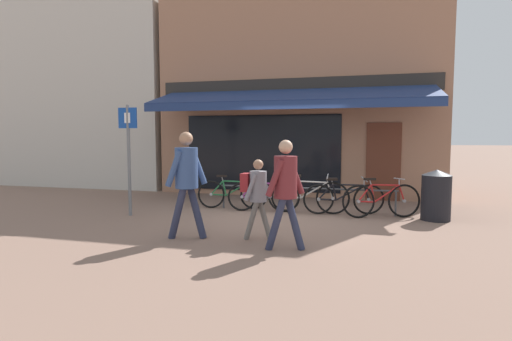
{
  "coord_description": "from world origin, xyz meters",
  "views": [
    {
      "loc": [
        1.66,
        -8.27,
        1.73
      ],
      "look_at": [
        -0.39,
        -0.58,
        1.05
      ],
      "focal_mm": 28.0,
      "sensor_mm": 36.0,
      "label": 1
    }
  ],
  "objects_px": {
    "bicycle_green": "(232,194)",
    "bicycle_silver": "(308,196)",
    "pedestrian_child": "(256,190)",
    "parking_sign": "(129,148)",
    "litter_bin": "(436,195)",
    "pedestrian_second_adult": "(285,183)",
    "bicycle_purple": "(263,196)",
    "bicycle_black": "(343,198)",
    "bicycle_red": "(381,200)",
    "pedestrian_adult": "(187,174)"
  },
  "relations": [
    {
      "from": "bicycle_green",
      "to": "bicycle_silver",
      "type": "xyz_separation_m",
      "value": [
        1.85,
        -0.19,
        0.03
      ]
    },
    {
      "from": "pedestrian_child",
      "to": "parking_sign",
      "type": "bearing_deg",
      "value": 162.49
    },
    {
      "from": "pedestrian_child",
      "to": "litter_bin",
      "type": "distance_m",
      "value": 4.03
    },
    {
      "from": "bicycle_green",
      "to": "pedestrian_second_adult",
      "type": "distance_m",
      "value": 3.73
    },
    {
      "from": "pedestrian_child",
      "to": "parking_sign",
      "type": "distance_m",
      "value": 3.48
    },
    {
      "from": "bicycle_green",
      "to": "litter_bin",
      "type": "bearing_deg",
      "value": -10.4
    },
    {
      "from": "bicycle_purple",
      "to": "pedestrian_child",
      "type": "relative_size",
      "value": 1.21
    },
    {
      "from": "bicycle_green",
      "to": "parking_sign",
      "type": "distance_m",
      "value": 2.61
    },
    {
      "from": "bicycle_black",
      "to": "pedestrian_child",
      "type": "height_order",
      "value": "pedestrian_child"
    },
    {
      "from": "litter_bin",
      "to": "parking_sign",
      "type": "xyz_separation_m",
      "value": [
        -6.39,
        -1.21,
        0.95
      ]
    },
    {
      "from": "pedestrian_child",
      "to": "bicycle_black",
      "type": "bearing_deg",
      "value": 65.96
    },
    {
      "from": "pedestrian_child",
      "to": "pedestrian_second_adult",
      "type": "height_order",
      "value": "pedestrian_second_adult"
    },
    {
      "from": "litter_bin",
      "to": "parking_sign",
      "type": "relative_size",
      "value": 0.44
    },
    {
      "from": "bicycle_silver",
      "to": "bicycle_black",
      "type": "height_order",
      "value": "bicycle_silver"
    },
    {
      "from": "bicycle_green",
      "to": "litter_bin",
      "type": "height_order",
      "value": "litter_bin"
    },
    {
      "from": "bicycle_green",
      "to": "pedestrian_second_adult",
      "type": "xyz_separation_m",
      "value": [
        1.9,
        -3.15,
        0.66
      ]
    },
    {
      "from": "bicycle_purple",
      "to": "bicycle_black",
      "type": "bearing_deg",
      "value": -10.55
    },
    {
      "from": "bicycle_silver",
      "to": "bicycle_purple",
      "type": "bearing_deg",
      "value": 175.57
    },
    {
      "from": "bicycle_green",
      "to": "bicycle_red",
      "type": "relative_size",
      "value": 1.04
    },
    {
      "from": "bicycle_red",
      "to": "bicycle_black",
      "type": "bearing_deg",
      "value": 151.64
    },
    {
      "from": "bicycle_silver",
      "to": "parking_sign",
      "type": "distance_m",
      "value": 4.07
    },
    {
      "from": "bicycle_purple",
      "to": "pedestrian_child",
      "type": "bearing_deg",
      "value": -90.54
    },
    {
      "from": "bicycle_purple",
      "to": "bicycle_silver",
      "type": "xyz_separation_m",
      "value": [
        1.04,
        -0.04,
        0.04
      ]
    },
    {
      "from": "bicycle_green",
      "to": "pedestrian_child",
      "type": "distance_m",
      "value": 2.98
    },
    {
      "from": "bicycle_purple",
      "to": "parking_sign",
      "type": "height_order",
      "value": "parking_sign"
    },
    {
      "from": "pedestrian_child",
      "to": "pedestrian_second_adult",
      "type": "relative_size",
      "value": 0.8
    },
    {
      "from": "bicycle_purple",
      "to": "bicycle_red",
      "type": "distance_m",
      "value": 2.61
    },
    {
      "from": "pedestrian_child",
      "to": "bicycle_purple",
      "type": "bearing_deg",
      "value": 104.79
    },
    {
      "from": "pedestrian_child",
      "to": "litter_bin",
      "type": "bearing_deg",
      "value": 40.8
    },
    {
      "from": "bicycle_green",
      "to": "pedestrian_child",
      "type": "height_order",
      "value": "pedestrian_child"
    },
    {
      "from": "bicycle_green",
      "to": "bicycle_black",
      "type": "height_order",
      "value": "bicycle_black"
    },
    {
      "from": "pedestrian_second_adult",
      "to": "parking_sign",
      "type": "height_order",
      "value": "parking_sign"
    },
    {
      "from": "bicycle_silver",
      "to": "parking_sign",
      "type": "bearing_deg",
      "value": -164.11
    },
    {
      "from": "bicycle_silver",
      "to": "pedestrian_child",
      "type": "relative_size",
      "value": 1.35
    },
    {
      "from": "pedestrian_second_adult",
      "to": "parking_sign",
      "type": "bearing_deg",
      "value": 164.55
    },
    {
      "from": "bicycle_silver",
      "to": "litter_bin",
      "type": "bearing_deg",
      "value": -2.59
    },
    {
      "from": "bicycle_black",
      "to": "bicycle_red",
      "type": "height_order",
      "value": "bicycle_red"
    },
    {
      "from": "bicycle_green",
      "to": "bicycle_purple",
      "type": "distance_m",
      "value": 0.82
    },
    {
      "from": "pedestrian_adult",
      "to": "litter_bin",
      "type": "bearing_deg",
      "value": 39.75
    },
    {
      "from": "bicycle_purple",
      "to": "bicycle_black",
      "type": "xyz_separation_m",
      "value": [
        1.82,
        0.04,
        0.01
      ]
    },
    {
      "from": "pedestrian_child",
      "to": "pedestrian_second_adult",
      "type": "xyz_separation_m",
      "value": [
        0.59,
        -0.51,
        0.18
      ]
    },
    {
      "from": "bicycle_black",
      "to": "pedestrian_adult",
      "type": "height_order",
      "value": "pedestrian_adult"
    },
    {
      "from": "bicycle_green",
      "to": "litter_bin",
      "type": "distance_m",
      "value": 4.51
    },
    {
      "from": "pedestrian_adult",
      "to": "litter_bin",
      "type": "height_order",
      "value": "pedestrian_adult"
    },
    {
      "from": "parking_sign",
      "to": "pedestrian_second_adult",
      "type": "bearing_deg",
      "value": -24.67
    },
    {
      "from": "litter_bin",
      "to": "bicycle_silver",
      "type": "bearing_deg",
      "value": 179.65
    },
    {
      "from": "bicycle_purple",
      "to": "pedestrian_adult",
      "type": "relative_size",
      "value": 0.9
    },
    {
      "from": "pedestrian_adult",
      "to": "bicycle_silver",
      "type": "bearing_deg",
      "value": 66.03
    },
    {
      "from": "parking_sign",
      "to": "pedestrian_adult",
      "type": "bearing_deg",
      "value": -36.01
    },
    {
      "from": "bicycle_green",
      "to": "pedestrian_child",
      "type": "bearing_deg",
      "value": -71.44
    }
  ]
}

